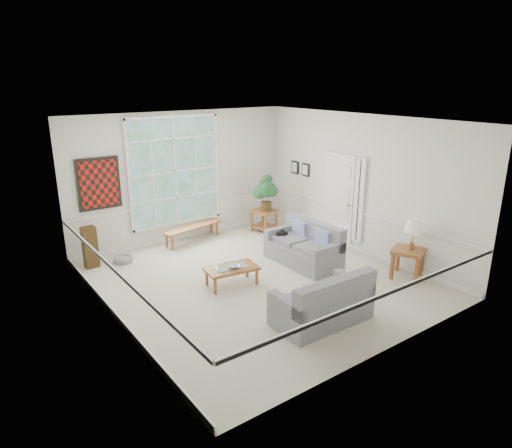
{
  "coord_description": "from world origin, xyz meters",
  "views": [
    {
      "loc": [
        -4.73,
        -6.49,
        3.7
      ],
      "look_at": [
        0.1,
        0.2,
        1.05
      ],
      "focal_mm": 32.0,
      "sensor_mm": 36.0,
      "label": 1
    }
  ],
  "objects_px": {
    "loveseat_right": "(303,244)",
    "side_table": "(407,263)",
    "loveseat_front": "(322,297)",
    "end_table": "(264,220)",
    "coffee_table": "(232,276)"
  },
  "relations": [
    {
      "from": "loveseat_front",
      "to": "side_table",
      "type": "distance_m",
      "value": 2.53
    },
    {
      "from": "loveseat_front",
      "to": "side_table",
      "type": "bearing_deg",
      "value": 7.25
    },
    {
      "from": "loveseat_right",
      "to": "coffee_table",
      "type": "distance_m",
      "value": 1.79
    },
    {
      "from": "loveseat_right",
      "to": "side_table",
      "type": "height_order",
      "value": "loveseat_right"
    },
    {
      "from": "side_table",
      "to": "loveseat_front",
      "type": "bearing_deg",
      "value": -174.01
    },
    {
      "from": "coffee_table",
      "to": "loveseat_right",
      "type": "bearing_deg",
      "value": 8.57
    },
    {
      "from": "loveseat_right",
      "to": "end_table",
      "type": "height_order",
      "value": "loveseat_right"
    },
    {
      "from": "end_table",
      "to": "loveseat_right",
      "type": "bearing_deg",
      "value": -105.95
    },
    {
      "from": "loveseat_right",
      "to": "side_table",
      "type": "xyz_separation_m",
      "value": [
        1.17,
        -1.7,
        -0.15
      ]
    },
    {
      "from": "loveseat_right",
      "to": "end_table",
      "type": "bearing_deg",
      "value": 73.59
    },
    {
      "from": "loveseat_right",
      "to": "end_table",
      "type": "xyz_separation_m",
      "value": [
        0.62,
        2.17,
        -0.16
      ]
    },
    {
      "from": "loveseat_right",
      "to": "coffee_table",
      "type": "xyz_separation_m",
      "value": [
        -1.77,
        -0.01,
        -0.26
      ]
    },
    {
      "from": "coffee_table",
      "to": "end_table",
      "type": "bearing_deg",
      "value": 50.53
    },
    {
      "from": "loveseat_right",
      "to": "side_table",
      "type": "bearing_deg",
      "value": -55.9
    },
    {
      "from": "loveseat_front",
      "to": "side_table",
      "type": "height_order",
      "value": "loveseat_front"
    }
  ]
}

